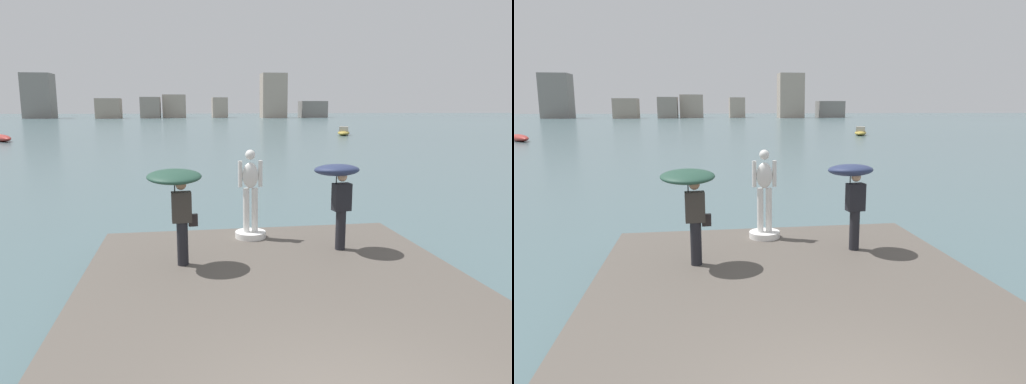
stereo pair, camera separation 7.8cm
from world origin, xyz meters
TOP-DOWN VIEW (x-y plane):
  - ground_plane at (0.00, 40.00)m, footprint 400.00×400.00m
  - pier at (0.00, 2.41)m, footprint 7.15×10.82m
  - statue_white_figure at (-0.10, 6.95)m, footprint 0.74×0.74m
  - onlooker_left at (-1.79, 5.24)m, footprint 1.13×1.15m
  - onlooker_right at (1.64, 5.73)m, footprint 1.10×1.11m
  - boat_mid at (-20.21, 47.49)m, footprint 4.01×5.33m
  - boat_leftward at (18.01, 51.77)m, footprint 2.67×3.81m
  - distant_skyline at (-5.96, 145.66)m, footprint 93.67×13.49m

SIDE VIEW (x-z plane):
  - ground_plane at x=0.00m, z-range 0.00..0.00m
  - pier at x=0.00m, z-range 0.00..0.40m
  - boat_mid at x=-20.21m, z-range 0.00..0.69m
  - boat_leftward at x=18.01m, z-range -0.17..0.92m
  - statue_white_figure at x=-0.10m, z-range 0.16..2.29m
  - onlooker_left at x=-1.79m, z-range 0.94..2.87m
  - onlooker_right at x=1.64m, z-range 0.94..2.87m
  - distant_skyline at x=-5.96m, z-range -1.74..11.99m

